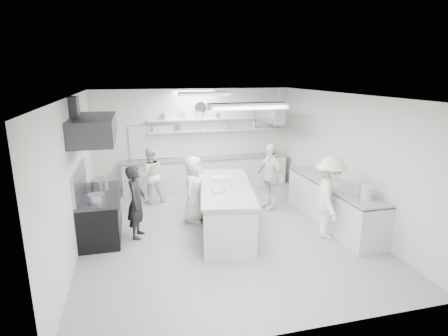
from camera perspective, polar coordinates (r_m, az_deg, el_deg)
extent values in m
cube|color=#9597A1|center=(8.36, -0.37, -9.76)|extent=(6.00, 7.00, 0.02)
cube|color=white|center=(7.62, -0.41, 11.37)|extent=(6.00, 7.00, 0.02)
cube|color=silver|center=(11.21, -4.67, 4.63)|extent=(6.00, 0.04, 3.00)
cube|color=silver|center=(4.72, 9.97, -9.99)|extent=(6.00, 0.04, 3.00)
cube|color=silver|center=(7.74, -22.51, -1.06)|extent=(0.04, 7.00, 3.00)
cube|color=silver|center=(9.04, 18.43, 1.46)|extent=(0.04, 7.00, 3.00)
cube|color=black|center=(8.39, -18.72, -7.09)|extent=(0.80, 1.80, 0.90)
cube|color=#323338|center=(7.91, -19.85, 5.82)|extent=(0.85, 2.00, 0.50)
cube|color=silver|center=(11.21, -2.79, -0.80)|extent=(5.00, 0.60, 0.92)
cube|color=silver|center=(11.18, -1.03, 5.94)|extent=(4.20, 0.26, 0.04)
cube|color=silver|center=(11.13, -1.04, 7.72)|extent=(4.20, 0.26, 0.04)
cube|color=black|center=(11.07, -11.31, 3.99)|extent=(1.30, 0.04, 1.00)
cylinder|color=silver|center=(11.08, -3.71, 9.48)|extent=(0.32, 0.05, 0.32)
cube|color=silver|center=(8.98, 16.68, -5.35)|extent=(0.74, 3.30, 0.94)
cube|color=#9BA1A9|center=(10.57, 7.13, 8.33)|extent=(0.30, 1.60, 0.40)
cube|color=silver|center=(5.90, 3.83, 9.68)|extent=(1.30, 0.25, 0.10)
cube|color=silver|center=(9.38, -3.08, 11.55)|extent=(1.30, 0.25, 0.10)
cube|color=silver|center=(8.14, 0.30, -6.53)|extent=(1.50, 2.87, 1.01)
cylinder|color=#9BA1A9|center=(8.41, -18.95, -2.69)|extent=(0.36, 0.36, 0.29)
imported|color=black|center=(7.97, -13.59, -5.21)|extent=(0.51, 0.65, 1.59)
imported|color=white|center=(10.01, -11.48, -1.11)|extent=(0.83, 0.69, 1.55)
imported|color=white|center=(8.62, -4.77, -3.30)|extent=(0.83, 0.93, 1.59)
imported|color=white|center=(9.45, 7.27, -1.36)|extent=(0.70, 1.08, 1.71)
imported|color=white|center=(8.07, 16.21, -4.44)|extent=(1.05, 1.31, 1.78)
imported|color=#9BA1A9|center=(7.61, -0.83, -3.77)|extent=(0.29, 0.29, 0.07)
imported|color=silver|center=(8.51, 0.10, -1.78)|extent=(0.23, 0.23, 0.07)
imported|color=silver|center=(9.55, 14.78, -0.88)|extent=(0.30, 0.30, 0.06)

